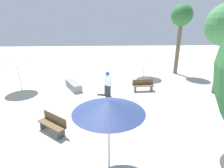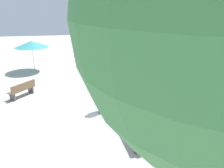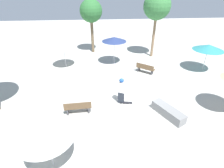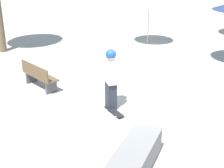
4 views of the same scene
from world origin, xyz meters
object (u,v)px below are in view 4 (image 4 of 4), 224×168
object	(u,v)px
skater_main	(111,77)
concrete_ledge	(133,162)
skateboard	(114,111)
shade_umbrella_cream	(149,2)
bench_near	(39,76)

from	to	relation	value
skater_main	concrete_ledge	bearing A→B (deg)	-7.64
skateboard	shade_umbrella_cream	world-z (taller)	shade_umbrella_cream
concrete_ledge	shade_umbrella_cream	world-z (taller)	shade_umbrella_cream
skateboard	concrete_ledge	distance (m)	2.67
skateboard	concrete_ledge	bearing A→B (deg)	-23.07
skateboard	bench_near	world-z (taller)	bench_near
concrete_ledge	skater_main	bearing A→B (deg)	58.74
skateboard	bench_near	xyz separation A→B (m)	(-0.73, 3.02, 0.37)
skateboard	shade_umbrella_cream	distance (m)	8.06
shade_umbrella_cream	concrete_ledge	bearing A→B (deg)	-137.58
bench_near	shade_umbrella_cream	distance (m)	7.34
concrete_ledge	bench_near	distance (m)	5.32
skater_main	skateboard	xyz separation A→B (m)	(-0.15, -0.32, -0.90)
skateboard	shade_umbrella_cream	size ratio (longest dim) A/B	0.37
skater_main	concrete_ledge	xyz separation A→B (m)	(-1.56, -2.58, -0.68)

